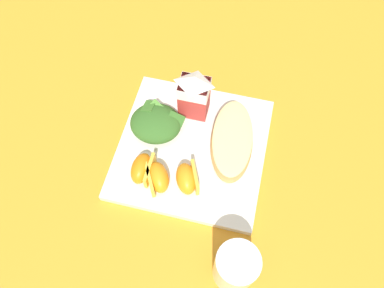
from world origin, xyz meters
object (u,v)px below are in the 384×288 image
(green_salad_pile, at_px, (156,123))
(orange_wedge_middle, at_px, (158,178))
(white_plate, at_px, (192,148))
(drinking_clear_cup, at_px, (236,267))
(orange_wedge_rear, at_px, (187,178))
(milk_carton, at_px, (194,93))
(cheesy_pizza_bread, at_px, (232,141))
(orange_wedge_front, at_px, (142,169))

(green_salad_pile, xyz_separation_m, orange_wedge_middle, (0.03, -0.11, -0.00))
(white_plate, bearing_deg, drinking_clear_cup, -59.88)
(orange_wedge_middle, bearing_deg, drinking_clear_cup, -36.74)
(white_plate, distance_m, orange_wedge_middle, 0.10)
(orange_wedge_rear, bearing_deg, drinking_clear_cup, -50.00)
(green_salad_pile, xyz_separation_m, milk_carton, (0.06, 0.06, 0.04))
(white_plate, height_order, cheesy_pizza_bread, cheesy_pizza_bread)
(green_salad_pile, bearing_deg, drinking_clear_cup, -49.32)
(green_salad_pile, xyz_separation_m, drinking_clear_cup, (0.20, -0.23, 0.01))
(white_plate, distance_m, green_salad_pile, 0.09)
(green_salad_pile, relative_size, orange_wedge_middle, 1.51)
(cheesy_pizza_bread, bearing_deg, green_salad_pile, 179.08)
(green_salad_pile, xyz_separation_m, orange_wedge_rear, (0.09, -0.10, -0.00))
(cheesy_pizza_bread, xyz_separation_m, orange_wedge_middle, (-0.12, -0.11, 0.00))
(cheesy_pizza_bread, height_order, green_salad_pile, green_salad_pile)
(cheesy_pizza_bread, xyz_separation_m, drinking_clear_cup, (0.05, -0.23, 0.01))
(orange_wedge_front, bearing_deg, cheesy_pizza_bread, 32.98)
(milk_carton, relative_size, orange_wedge_middle, 1.57)
(green_salad_pile, distance_m, orange_wedge_rear, 0.13)
(cheesy_pizza_bread, height_order, orange_wedge_middle, orange_wedge_middle)
(white_plate, bearing_deg, milk_carton, 100.72)
(orange_wedge_front, relative_size, orange_wedge_rear, 0.87)
(orange_wedge_front, relative_size, orange_wedge_middle, 0.86)
(green_salad_pile, height_order, milk_carton, milk_carton)
(orange_wedge_rear, bearing_deg, milk_carton, 98.90)
(cheesy_pizza_bread, distance_m, orange_wedge_rear, 0.11)
(cheesy_pizza_bread, relative_size, orange_wedge_rear, 2.57)
(drinking_clear_cup, bearing_deg, orange_wedge_middle, 143.26)
(white_plate, bearing_deg, orange_wedge_rear, -83.08)
(orange_wedge_middle, distance_m, drinking_clear_cup, 0.20)
(orange_wedge_front, relative_size, drinking_clear_cup, 0.62)
(white_plate, xyz_separation_m, green_salad_pile, (-0.08, 0.02, 0.03))
(orange_wedge_front, distance_m, orange_wedge_middle, 0.03)
(green_salad_pile, bearing_deg, cheesy_pizza_bread, -0.92)
(cheesy_pizza_bread, height_order, orange_wedge_rear, orange_wedge_rear)
(milk_carton, distance_m, orange_wedge_rear, 0.16)
(white_plate, distance_m, orange_wedge_front, 0.11)
(orange_wedge_rear, bearing_deg, cheesy_pizza_bread, 56.26)
(white_plate, relative_size, orange_wedge_middle, 4.00)
(milk_carton, xyz_separation_m, orange_wedge_middle, (-0.03, -0.17, -0.04))
(orange_wedge_middle, relative_size, orange_wedge_rear, 1.01)
(green_salad_pile, relative_size, drinking_clear_cup, 1.09)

